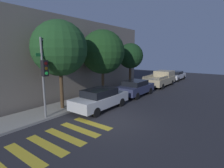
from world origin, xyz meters
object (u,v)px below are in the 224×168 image
(traffic_light_pole, at_px, (51,64))
(tree_midblock, at_px, (103,52))
(sedan_middle, at_px, (136,88))
(tree_near_corner, at_px, (60,48))
(sedan_near_corner, at_px, (100,99))
(sedan_far_end, at_px, (175,75))
(pickup_truck, at_px, (161,79))
(tree_far_end, at_px, (130,56))

(traffic_light_pole, bearing_deg, tree_midblock, 7.70)
(sedan_middle, bearing_deg, tree_near_corner, 163.13)
(sedan_near_corner, height_order, tree_near_corner, tree_near_corner)
(traffic_light_pole, height_order, sedan_near_corner, traffic_light_pole)
(sedan_middle, distance_m, tree_near_corner, 7.80)
(traffic_light_pole, distance_m, sedan_far_end, 20.09)
(sedan_middle, height_order, sedan_far_end, sedan_middle)
(traffic_light_pole, height_order, pickup_truck, traffic_light_pole)
(sedan_middle, xyz_separation_m, pickup_truck, (6.22, -0.00, 0.11))
(sedan_far_end, height_order, tree_near_corner, tree_near_corner)
(sedan_near_corner, relative_size, tree_near_corner, 0.75)
(pickup_truck, distance_m, tree_midblock, 9.28)
(sedan_far_end, xyz_separation_m, tree_near_corner, (-18.65, 2.03, 3.49))
(pickup_truck, bearing_deg, sedan_far_end, 0.00)
(sedan_middle, height_order, tree_midblock, tree_midblock)
(sedan_near_corner, distance_m, pickup_truck, 11.25)
(tree_midblock, distance_m, tree_far_end, 4.70)
(pickup_truck, xyz_separation_m, tree_near_corner, (-12.93, 2.03, 3.32))
(tree_midblock, height_order, tree_far_end, tree_midblock)
(pickup_truck, relative_size, tree_near_corner, 0.87)
(traffic_light_pole, distance_m, tree_midblock, 5.76)
(sedan_far_end, bearing_deg, tree_midblock, 171.86)
(traffic_light_pole, distance_m, sedan_near_corner, 4.04)
(sedan_near_corner, relative_size, sedan_middle, 1.07)
(sedan_far_end, relative_size, tree_near_corner, 0.76)
(tree_near_corner, xyz_separation_m, tree_far_end, (9.12, 0.00, -0.61))
(sedan_far_end, bearing_deg, traffic_light_pole, 176.35)
(tree_midblock, bearing_deg, traffic_light_pole, -172.30)
(sedan_far_end, bearing_deg, pickup_truck, -180.00)
(traffic_light_pole, xyz_separation_m, sedan_middle, (7.94, -1.27, -2.51))
(traffic_light_pole, relative_size, sedan_near_corner, 1.06)
(traffic_light_pole, relative_size, sedan_far_end, 1.04)
(sedan_far_end, xyz_separation_m, tree_far_end, (-9.53, 2.03, 2.88))
(sedan_near_corner, height_order, sedan_middle, sedan_near_corner)
(tree_far_end, bearing_deg, sedan_near_corner, -164.71)
(sedan_far_end, height_order, tree_far_end, tree_far_end)
(tree_midblock, bearing_deg, pickup_truck, -13.46)
(pickup_truck, relative_size, tree_midblock, 0.89)
(traffic_light_pole, xyz_separation_m, tree_near_corner, (1.24, 0.77, 0.92))
(sedan_middle, relative_size, pickup_truck, 0.81)
(pickup_truck, bearing_deg, sedan_middle, 180.00)
(sedan_middle, relative_size, tree_midblock, 0.72)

